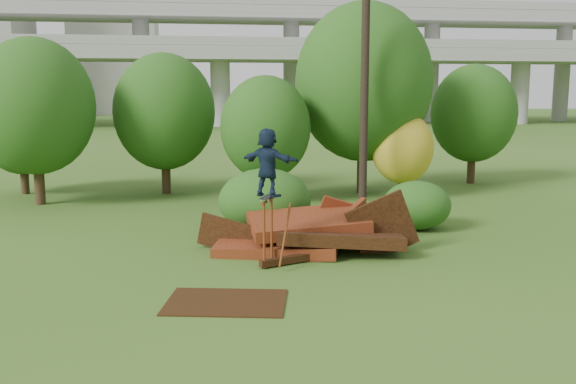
{
  "coord_description": "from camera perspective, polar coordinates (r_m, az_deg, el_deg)",
  "views": [
    {
      "loc": [
        -3.06,
        -13.42,
        4.09
      ],
      "look_at": [
        -0.8,
        2.0,
        1.6
      ],
      "focal_mm": 40.0,
      "sensor_mm": 36.0,
      "label": 1
    }
  ],
  "objects": [
    {
      "name": "shrub_right",
      "position": [
        19.28,
        11.36,
        -1.17
      ],
      "size": [
        2.04,
        1.87,
        1.45
      ],
      "primitive_type": "ellipsoid",
      "color": "#1B4B14",
      "rests_on": "ground"
    },
    {
      "name": "tree_3",
      "position": [
        25.61,
        6.73,
        9.66
      ],
      "size": [
        5.4,
        5.4,
        7.49
      ],
      "color": "black",
      "rests_on": "ground"
    },
    {
      "name": "tree_0",
      "position": [
        24.5,
        -21.59,
        7.09
      ],
      "size": [
        4.21,
        4.21,
        5.94
      ],
      "color": "black",
      "rests_on": "ground"
    },
    {
      "name": "building_right",
      "position": [
        116.57,
        -15.13,
        13.63
      ],
      "size": [
        14.0,
        14.0,
        28.0
      ],
      "primitive_type": "cube",
      "color": "#9E9E99",
      "rests_on": "ground"
    },
    {
      "name": "skater",
      "position": [
        14.75,
        -1.82,
        2.66
      ],
      "size": [
        1.43,
        1.28,
        1.58
      ],
      "primitive_type": "imported",
      "rotation": [
        0.0,
        0.0,
        2.46
      ],
      "color": "#142239",
      "rests_on": "skateboard"
    },
    {
      "name": "tree_6",
      "position": [
        27.31,
        -22.61,
        5.28
      ],
      "size": [
        3.19,
        3.19,
        4.46
      ],
      "color": "black",
      "rests_on": "ground"
    },
    {
      "name": "grind_rail",
      "position": [
        14.98,
        -1.8,
        -2.95
      ],
      "size": [
        0.42,
        0.89,
        1.58
      ],
      "color": "brown",
      "rests_on": "ground"
    },
    {
      "name": "utility_pole",
      "position": [
        22.43,
        6.87,
        11.57
      ],
      "size": [
        1.4,
        0.28,
        10.04
      ],
      "color": "black",
      "rests_on": "ground"
    },
    {
      "name": "skateboard",
      "position": [
        14.86,
        -1.8,
        -0.43
      ],
      "size": [
        0.47,
        0.75,
        0.08
      ],
      "rotation": [
        0.0,
        0.0,
        1.18
      ],
      "color": "black",
      "rests_on": "grind_rail"
    },
    {
      "name": "tree_4",
      "position": [
        24.84,
        10.14,
        3.86
      ],
      "size": [
        2.36,
        2.36,
        3.26
      ],
      "color": "black",
      "rests_on": "ground"
    },
    {
      "name": "tree_5",
      "position": [
        29.3,
        16.17,
        6.72
      ],
      "size": [
        3.71,
        3.71,
        5.21
      ],
      "color": "black",
      "rests_on": "ground"
    },
    {
      "name": "tree_2",
      "position": [
        23.34,
        -2.01,
        5.72
      ],
      "size": [
        3.28,
        3.28,
        4.62
      ],
      "color": "black",
      "rests_on": "ground"
    },
    {
      "name": "ground",
      "position": [
        14.36,
        4.36,
        -7.49
      ],
      "size": [
        240.0,
        240.0,
        0.0
      ],
      "primitive_type": "plane",
      "color": "#2D5116",
      "rests_on": "ground"
    },
    {
      "name": "flat_plate",
      "position": [
        12.68,
        -5.53,
        -9.71
      ],
      "size": [
        2.58,
        2.06,
        0.03
      ],
      "primitive_type": "cube",
      "rotation": [
        0.0,
        0.0,
        -0.2
      ],
      "color": "black",
      "rests_on": "ground"
    },
    {
      "name": "freeway_overpass",
      "position": [
        76.66,
        -6.21,
        13.67
      ],
      "size": [
        160.0,
        15.0,
        13.7
      ],
      "color": "gray",
      "rests_on": "ground"
    },
    {
      "name": "tree_1",
      "position": [
        25.79,
        -10.95,
        7.02
      ],
      "size": [
        3.98,
        3.98,
        5.53
      ],
      "color": "black",
      "rests_on": "ground"
    },
    {
      "name": "scrap_pile",
      "position": [
        16.47,
        2.02,
        -3.73
      ],
      "size": [
        5.65,
        3.0,
        1.93
      ],
      "color": "#47190C",
      "rests_on": "ground"
    },
    {
      "name": "shrub_left",
      "position": [
        18.52,
        -2.08,
        -0.76
      ],
      "size": [
        2.68,
        2.48,
        1.86
      ],
      "primitive_type": "ellipsoid",
      "color": "#1B4B14",
      "rests_on": "ground"
    }
  ]
}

